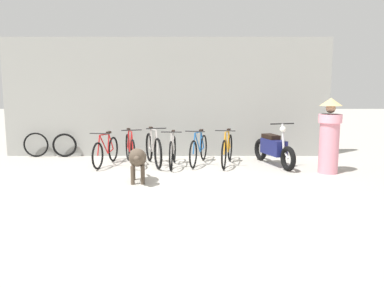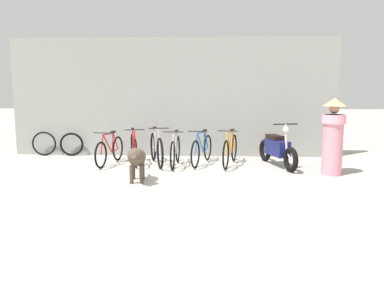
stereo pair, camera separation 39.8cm
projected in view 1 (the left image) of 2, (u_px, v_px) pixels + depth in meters
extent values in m
plane|color=#ADA89E|center=(155.00, 191.00, 6.57)|extent=(60.00, 60.00, 0.00)
cube|color=gray|center=(168.00, 98.00, 9.96)|extent=(8.64, 0.20, 3.13)
torus|color=black|center=(98.00, 156.00, 8.33)|extent=(0.13, 0.61, 0.61)
torus|color=black|center=(114.00, 149.00, 9.30)|extent=(0.13, 0.61, 0.61)
cylinder|color=red|center=(104.00, 145.00, 8.68)|extent=(0.10, 0.49, 0.51)
cylinder|color=red|center=(109.00, 143.00, 8.96)|extent=(0.05, 0.13, 0.47)
cylinder|color=red|center=(105.00, 134.00, 8.69)|extent=(0.11, 0.57, 0.06)
cylinder|color=red|center=(111.00, 151.00, 9.12)|extent=(0.08, 0.37, 0.07)
cylinder|color=red|center=(112.00, 142.00, 9.14)|extent=(0.07, 0.30, 0.43)
cylinder|color=red|center=(99.00, 145.00, 8.37)|extent=(0.05, 0.18, 0.45)
cube|color=black|center=(109.00, 132.00, 8.97)|extent=(0.10, 0.19, 0.05)
cylinder|color=black|center=(100.00, 133.00, 8.41)|extent=(0.46, 0.09, 0.02)
torus|color=black|center=(134.00, 154.00, 8.42)|extent=(0.22, 0.65, 0.67)
torus|color=black|center=(128.00, 147.00, 9.45)|extent=(0.22, 0.65, 0.67)
cylinder|color=red|center=(131.00, 142.00, 8.79)|extent=(0.17, 0.52, 0.55)
cylinder|color=red|center=(130.00, 141.00, 9.09)|extent=(0.06, 0.14, 0.51)
cylinder|color=red|center=(131.00, 131.00, 8.80)|extent=(0.20, 0.60, 0.06)
cylinder|color=red|center=(129.00, 149.00, 9.26)|extent=(0.14, 0.40, 0.08)
cylinder|color=red|center=(129.00, 139.00, 9.27)|extent=(0.12, 0.32, 0.47)
cylinder|color=red|center=(133.00, 143.00, 8.46)|extent=(0.08, 0.19, 0.49)
cube|color=black|center=(129.00, 129.00, 9.10)|extent=(0.12, 0.19, 0.05)
cylinder|color=black|center=(132.00, 130.00, 8.50)|extent=(0.45, 0.15, 0.02)
torus|color=black|center=(159.00, 154.00, 8.35)|extent=(0.26, 0.69, 0.70)
torus|color=black|center=(150.00, 147.00, 9.33)|extent=(0.26, 0.69, 0.70)
cylinder|color=beige|center=(155.00, 141.00, 8.69)|extent=(0.18, 0.50, 0.58)
cylinder|color=beige|center=(152.00, 140.00, 8.98)|extent=(0.07, 0.13, 0.53)
cylinder|color=beige|center=(154.00, 130.00, 8.70)|extent=(0.21, 0.58, 0.06)
cylinder|color=beige|center=(151.00, 149.00, 9.15)|extent=(0.14, 0.38, 0.08)
cylinder|color=beige|center=(151.00, 138.00, 9.16)|extent=(0.12, 0.30, 0.49)
cylinder|color=beige|center=(158.00, 142.00, 8.38)|extent=(0.08, 0.18, 0.52)
cube|color=black|center=(152.00, 128.00, 8.98)|extent=(0.12, 0.19, 0.05)
cylinder|color=black|center=(157.00, 128.00, 8.41)|extent=(0.45, 0.16, 0.02)
torus|color=black|center=(171.00, 156.00, 8.22)|extent=(0.06, 0.65, 0.65)
torus|color=black|center=(175.00, 149.00, 9.16)|extent=(0.06, 0.65, 0.65)
cylinder|color=beige|center=(173.00, 144.00, 8.55)|extent=(0.04, 0.48, 0.54)
cylinder|color=beige|center=(174.00, 143.00, 8.83)|extent=(0.03, 0.12, 0.49)
cylinder|color=beige|center=(173.00, 133.00, 8.57)|extent=(0.04, 0.55, 0.06)
cylinder|color=beige|center=(174.00, 151.00, 8.99)|extent=(0.04, 0.36, 0.08)
cylinder|color=beige|center=(174.00, 141.00, 9.00)|extent=(0.04, 0.29, 0.45)
cylinder|color=beige|center=(172.00, 145.00, 8.25)|extent=(0.03, 0.17, 0.48)
cube|color=black|center=(174.00, 131.00, 8.84)|extent=(0.08, 0.18, 0.05)
cylinder|color=black|center=(172.00, 132.00, 8.29)|extent=(0.46, 0.04, 0.02)
torus|color=black|center=(194.00, 154.00, 8.47)|extent=(0.20, 0.63, 0.64)
torus|color=black|center=(204.00, 147.00, 9.48)|extent=(0.20, 0.63, 0.64)
cylinder|color=#1959A5|center=(198.00, 143.00, 8.83)|extent=(0.16, 0.52, 0.53)
cylinder|color=#1959A5|center=(201.00, 142.00, 9.13)|extent=(0.06, 0.14, 0.49)
cylinder|color=#1959A5|center=(199.00, 132.00, 8.85)|extent=(0.18, 0.60, 0.06)
cylinder|color=#1959A5|center=(202.00, 149.00, 9.30)|extent=(0.13, 0.40, 0.08)
cylinder|color=#1959A5|center=(203.00, 140.00, 9.31)|extent=(0.11, 0.31, 0.45)
cylinder|color=#1959A5|center=(195.00, 144.00, 8.51)|extent=(0.07, 0.19, 0.47)
cube|color=black|center=(202.00, 130.00, 9.14)|extent=(0.11, 0.19, 0.05)
cylinder|color=black|center=(196.00, 131.00, 8.55)|extent=(0.45, 0.14, 0.02)
torus|color=black|center=(224.00, 155.00, 8.34)|extent=(0.19, 0.65, 0.66)
torus|color=black|center=(231.00, 147.00, 9.39)|extent=(0.19, 0.65, 0.66)
cylinder|color=orange|center=(227.00, 143.00, 8.72)|extent=(0.15, 0.53, 0.55)
cylinder|color=orange|center=(229.00, 142.00, 9.02)|extent=(0.06, 0.14, 0.50)
cylinder|color=orange|center=(228.00, 132.00, 8.73)|extent=(0.17, 0.62, 0.06)
cylinder|color=orange|center=(230.00, 150.00, 9.20)|extent=(0.12, 0.41, 0.08)
cylinder|color=orange|center=(230.00, 139.00, 9.21)|extent=(0.10, 0.32, 0.46)
cylinder|color=orange|center=(225.00, 144.00, 8.38)|extent=(0.07, 0.19, 0.49)
cube|color=black|center=(229.00, 130.00, 9.03)|extent=(0.11, 0.19, 0.05)
cylinder|color=black|center=(226.00, 131.00, 8.42)|extent=(0.45, 0.13, 0.02)
torus|color=black|center=(289.00, 159.00, 8.16)|extent=(0.26, 0.56, 0.55)
torus|color=black|center=(261.00, 150.00, 9.42)|extent=(0.26, 0.56, 0.55)
cube|color=navy|center=(274.00, 147.00, 8.77)|extent=(0.50, 0.86, 0.36)
cube|color=black|center=(271.00, 137.00, 8.87)|extent=(0.38, 0.57, 0.10)
cylinder|color=silver|center=(284.00, 137.00, 8.33)|extent=(0.09, 0.16, 0.59)
cylinder|color=silver|center=(286.00, 154.00, 8.24)|extent=(0.10, 0.23, 0.19)
cylinder|color=black|center=(283.00, 124.00, 8.34)|extent=(0.56, 0.19, 0.03)
sphere|color=silver|center=(283.00, 129.00, 8.32)|extent=(0.17, 0.17, 0.14)
ellipsoid|color=#4C3F33|center=(138.00, 158.00, 7.14)|extent=(0.40, 0.63, 0.34)
cylinder|color=#4C3F33|center=(143.00, 175.00, 7.02)|extent=(0.08, 0.08, 0.35)
cylinder|color=#4C3F33|center=(133.00, 175.00, 6.99)|extent=(0.08, 0.08, 0.35)
cylinder|color=#4C3F33|center=(143.00, 171.00, 7.38)|extent=(0.08, 0.08, 0.35)
cylinder|color=#4C3F33|center=(134.00, 171.00, 7.36)|extent=(0.08, 0.08, 0.35)
sphere|color=#4C3F33|center=(137.00, 156.00, 6.76)|extent=(0.32, 0.32, 0.29)
ellipsoid|color=#4C3F33|center=(137.00, 158.00, 6.64)|extent=(0.13, 0.17, 0.11)
cylinder|color=#4C3F33|center=(139.00, 156.00, 7.54)|extent=(0.08, 0.27, 0.18)
cylinder|color=pink|center=(330.00, 144.00, 7.91)|extent=(0.41, 0.41, 1.26)
cylinder|color=#FFA0B2|center=(331.00, 118.00, 7.83)|extent=(0.49, 0.49, 0.18)
sphere|color=tan|center=(331.00, 108.00, 7.80)|extent=(0.20, 0.20, 0.20)
cone|color=tan|center=(332.00, 102.00, 7.78)|extent=(0.47, 0.47, 0.16)
torus|color=black|center=(37.00, 145.00, 9.89)|extent=(0.65, 0.08, 0.65)
torus|color=black|center=(65.00, 145.00, 9.90)|extent=(0.63, 0.12, 0.63)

